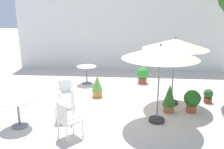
{
  "coord_description": "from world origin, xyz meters",
  "views": [
    {
      "loc": [
        0.64,
        -7.38,
        3.02
      ],
      "look_at": [
        0.0,
        0.08,
        0.96
      ],
      "focal_mm": 38.2,
      "sensor_mm": 36.0,
      "label": 1
    }
  ],
  "objects_px": {
    "patio_umbrella_1": "(175,45)",
    "cafe_table_0": "(18,108)",
    "potted_plant_0": "(97,86)",
    "patio_chair_1": "(68,102)",
    "potted_plant_2": "(192,100)",
    "potted_plant_1": "(169,97)",
    "potted_plant_4": "(143,74)",
    "cafe_table_1": "(87,71)",
    "patio_umbrella_0": "(160,53)",
    "potted_plant_3": "(208,95)",
    "patio_chair_0": "(66,92)",
    "patio_chair_2": "(67,118)"
  },
  "relations": [
    {
      "from": "potted_plant_1",
      "to": "potted_plant_4",
      "type": "distance_m",
      "value": 3.0
    },
    {
      "from": "patio_chair_1",
      "to": "potted_plant_2",
      "type": "height_order",
      "value": "patio_chair_1"
    },
    {
      "from": "patio_umbrella_0",
      "to": "potted_plant_3",
      "type": "relative_size",
      "value": 4.68
    },
    {
      "from": "cafe_table_1",
      "to": "potted_plant_1",
      "type": "relative_size",
      "value": 0.9
    },
    {
      "from": "patio_chair_0",
      "to": "potted_plant_0",
      "type": "relative_size",
      "value": 1.1
    },
    {
      "from": "patio_umbrella_0",
      "to": "cafe_table_0",
      "type": "xyz_separation_m",
      "value": [
        -3.66,
        -0.61,
        -1.42
      ]
    },
    {
      "from": "patio_umbrella_0",
      "to": "potted_plant_1",
      "type": "relative_size",
      "value": 2.44
    },
    {
      "from": "patio_chair_1",
      "to": "cafe_table_1",
      "type": "bearing_deg",
      "value": 91.85
    },
    {
      "from": "patio_chair_2",
      "to": "potted_plant_2",
      "type": "bearing_deg",
      "value": 28.29
    },
    {
      "from": "patio_umbrella_0",
      "to": "cafe_table_0",
      "type": "height_order",
      "value": "patio_umbrella_0"
    },
    {
      "from": "cafe_table_0",
      "to": "patio_chair_1",
      "type": "height_order",
      "value": "patio_chair_1"
    },
    {
      "from": "patio_umbrella_0",
      "to": "patio_chair_1",
      "type": "xyz_separation_m",
      "value": [
        -2.48,
        -0.07,
        -1.4
      ]
    },
    {
      "from": "potted_plant_1",
      "to": "potted_plant_2",
      "type": "height_order",
      "value": "potted_plant_1"
    },
    {
      "from": "potted_plant_4",
      "to": "potted_plant_0",
      "type": "bearing_deg",
      "value": -132.16
    },
    {
      "from": "patio_umbrella_1",
      "to": "cafe_table_0",
      "type": "relative_size",
      "value": 2.76
    },
    {
      "from": "potted_plant_2",
      "to": "patio_umbrella_0",
      "type": "bearing_deg",
      "value": -147.13
    },
    {
      "from": "cafe_table_1",
      "to": "potted_plant_3",
      "type": "height_order",
      "value": "cafe_table_1"
    },
    {
      "from": "cafe_table_0",
      "to": "potted_plant_0",
      "type": "distance_m",
      "value": 2.94
    },
    {
      "from": "patio_umbrella_1",
      "to": "potted_plant_1",
      "type": "bearing_deg",
      "value": -105.12
    },
    {
      "from": "cafe_table_1",
      "to": "potted_plant_2",
      "type": "relative_size",
      "value": 1.16
    },
    {
      "from": "cafe_table_1",
      "to": "patio_chair_1",
      "type": "relative_size",
      "value": 0.87
    },
    {
      "from": "potted_plant_1",
      "to": "patio_umbrella_1",
      "type": "bearing_deg",
      "value": 74.88
    },
    {
      "from": "potted_plant_2",
      "to": "potted_plant_4",
      "type": "height_order",
      "value": "potted_plant_2"
    },
    {
      "from": "potted_plant_0",
      "to": "patio_chair_1",
      "type": "bearing_deg",
      "value": -107.1
    },
    {
      "from": "patio_chair_2",
      "to": "potted_plant_3",
      "type": "distance_m",
      "value": 4.86
    },
    {
      "from": "patio_chair_0",
      "to": "potted_plant_2",
      "type": "height_order",
      "value": "patio_chair_0"
    },
    {
      "from": "patio_umbrella_0",
      "to": "potted_plant_0",
      "type": "height_order",
      "value": "patio_umbrella_0"
    },
    {
      "from": "cafe_table_1",
      "to": "patio_chair_1",
      "type": "height_order",
      "value": "patio_chair_1"
    },
    {
      "from": "potted_plant_2",
      "to": "potted_plant_3",
      "type": "distance_m",
      "value": 1.14
    },
    {
      "from": "patio_chair_2",
      "to": "potted_plant_1",
      "type": "bearing_deg",
      "value": 33.23
    },
    {
      "from": "potted_plant_0",
      "to": "potted_plant_2",
      "type": "distance_m",
      "value": 3.19
    },
    {
      "from": "patio_umbrella_1",
      "to": "potted_plant_3",
      "type": "distance_m",
      "value": 2.12
    },
    {
      "from": "cafe_table_1",
      "to": "patio_chair_0",
      "type": "height_order",
      "value": "patio_chair_0"
    },
    {
      "from": "patio_umbrella_0",
      "to": "patio_chair_1",
      "type": "relative_size",
      "value": 2.36
    },
    {
      "from": "patio_umbrella_1",
      "to": "potted_plant_0",
      "type": "bearing_deg",
      "value": 171.09
    },
    {
      "from": "patio_umbrella_1",
      "to": "cafe_table_0",
      "type": "height_order",
      "value": "patio_umbrella_1"
    },
    {
      "from": "patio_chair_0",
      "to": "patio_chair_2",
      "type": "height_order",
      "value": "patio_chair_2"
    },
    {
      "from": "patio_chair_2",
      "to": "potted_plant_4",
      "type": "height_order",
      "value": "patio_chair_2"
    },
    {
      "from": "cafe_table_1",
      "to": "potted_plant_0",
      "type": "relative_size",
      "value": 1.04
    },
    {
      "from": "patio_chair_1",
      "to": "potted_plant_2",
      "type": "xyz_separation_m",
      "value": [
        3.58,
        0.79,
        -0.13
      ]
    },
    {
      "from": "potted_plant_0",
      "to": "potted_plant_1",
      "type": "xyz_separation_m",
      "value": [
        2.33,
        -1.1,
        0.06
      ]
    },
    {
      "from": "patio_chair_0",
      "to": "patio_chair_1",
      "type": "xyz_separation_m",
      "value": [
        0.3,
        -0.9,
        0.04
      ]
    },
    {
      "from": "patio_chair_0",
      "to": "potted_plant_4",
      "type": "distance_m",
      "value": 3.72
    },
    {
      "from": "cafe_table_1",
      "to": "potted_plant_0",
      "type": "distance_m",
      "value": 1.65
    },
    {
      "from": "patio_chair_2",
      "to": "potted_plant_3",
      "type": "relative_size",
      "value": 1.97
    },
    {
      "from": "cafe_table_0",
      "to": "potted_plant_1",
      "type": "relative_size",
      "value": 0.9
    },
    {
      "from": "potted_plant_2",
      "to": "potted_plant_4",
      "type": "distance_m",
      "value": 3.17
    },
    {
      "from": "cafe_table_0",
      "to": "potted_plant_3",
      "type": "height_order",
      "value": "cafe_table_0"
    },
    {
      "from": "cafe_table_1",
      "to": "potted_plant_2",
      "type": "bearing_deg",
      "value": -34.61
    },
    {
      "from": "potted_plant_4",
      "to": "patio_umbrella_1",
      "type": "bearing_deg",
      "value": -68.56
    }
  ]
}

